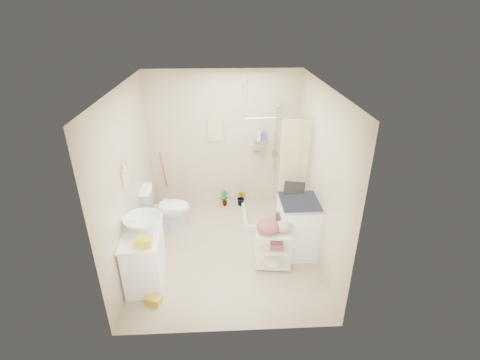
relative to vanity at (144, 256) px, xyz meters
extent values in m
plane|color=tan|center=(1.16, 0.61, -0.40)|extent=(3.20, 3.20, 0.00)
cube|color=silver|center=(1.16, 0.61, 2.20)|extent=(2.80, 3.20, 0.04)
cube|color=#C3B697|center=(1.16, 2.21, 0.90)|extent=(2.80, 0.04, 2.60)
cube|color=#C3B697|center=(1.16, -0.99, 0.90)|extent=(2.80, 0.04, 2.60)
cube|color=#C3B697|center=(-0.24, 0.61, 0.90)|extent=(0.04, 3.20, 2.60)
cube|color=#C3B697|center=(2.56, 0.61, 0.90)|extent=(0.04, 3.20, 2.60)
cube|color=white|center=(0.00, 0.00, 0.00)|extent=(0.57, 0.94, 0.80)
imported|color=silver|center=(0.02, 0.09, 0.49)|extent=(0.53, 0.53, 0.18)
cube|color=gold|center=(0.11, -0.30, 0.46)|extent=(0.21, 0.17, 0.11)
cube|color=gold|center=(0.18, -0.49, -0.33)|extent=(0.33, 0.29, 0.15)
imported|color=white|center=(0.12, 1.26, 0.02)|extent=(0.84, 0.51, 0.84)
imported|color=brown|center=(1.14, 2.02, -0.24)|extent=(0.19, 0.15, 0.32)
imported|color=brown|center=(1.48, 2.00, -0.23)|extent=(0.24, 0.24, 0.34)
cube|color=beige|center=(1.01, 2.19, 1.10)|extent=(0.28, 0.03, 0.42)
imported|color=silver|center=(1.80, 2.11, 1.04)|extent=(0.10, 0.10, 0.25)
imported|color=#354E96|center=(1.90, 2.13, 1.01)|extent=(0.10, 0.10, 0.18)
cube|color=white|center=(2.30, 0.52, 0.06)|extent=(0.63, 0.65, 0.92)
camera|label=1|loc=(1.15, -3.96, 3.12)|focal=26.00mm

